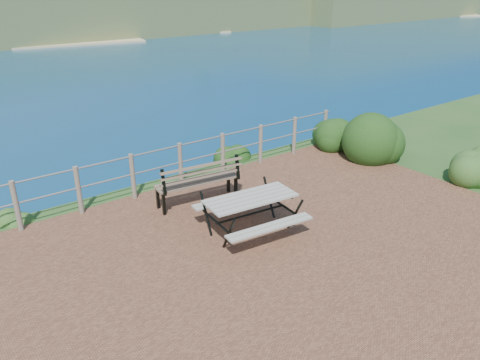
% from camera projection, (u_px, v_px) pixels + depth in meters
% --- Properties ---
extents(ground, '(10.00, 7.00, 0.12)m').
position_uv_depth(ground, '(278.00, 249.00, 8.19)').
color(ground, brown).
rests_on(ground, ground).
extents(safety_railing, '(9.40, 0.10, 1.00)m').
position_uv_depth(safety_railing, '(180.00, 162.00, 10.42)').
color(safety_railing, '#6B5B4C').
rests_on(safety_railing, ground).
extents(picnic_table, '(1.73, 1.44, 0.70)m').
position_uv_depth(picnic_table, '(250.00, 211.00, 8.53)').
color(picnic_table, '#9C988B').
rests_on(picnic_table, ground).
extents(park_bench, '(1.80, 0.65, 0.99)m').
position_uv_depth(park_bench, '(197.00, 175.00, 9.57)').
color(park_bench, brown).
rests_on(park_bench, ground).
extents(shrub_right_front, '(1.45, 1.45, 2.06)m').
position_uv_depth(shrub_right_front, '(377.00, 156.00, 12.41)').
color(shrub_right_front, '#133A11').
rests_on(shrub_right_front, ground).
extents(shrub_right_back, '(1.23, 1.23, 1.76)m').
position_uv_depth(shrub_right_back, '(475.00, 182.00, 10.83)').
color(shrub_right_back, '#244E1D').
rests_on(shrub_right_back, ground).
extents(shrub_right_edge, '(1.00, 1.00, 1.44)m').
position_uv_depth(shrub_right_edge, '(332.00, 146.00, 13.16)').
color(shrub_right_edge, '#133A11').
rests_on(shrub_right_edge, ground).
extents(shrub_lip_west, '(0.71, 0.71, 0.42)m').
position_uv_depth(shrub_lip_west, '(20.00, 218.00, 9.22)').
color(shrub_lip_west, '#244E1D').
rests_on(shrub_lip_west, ground).
extents(shrub_lip_east, '(0.75, 0.75, 0.48)m').
position_uv_depth(shrub_lip_east, '(232.00, 159.00, 12.18)').
color(shrub_lip_east, '#133A11').
rests_on(shrub_lip_east, ground).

